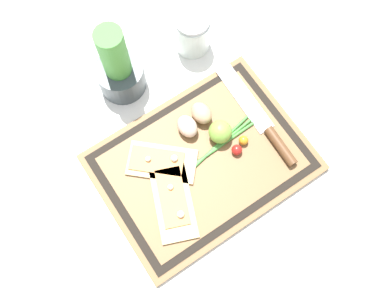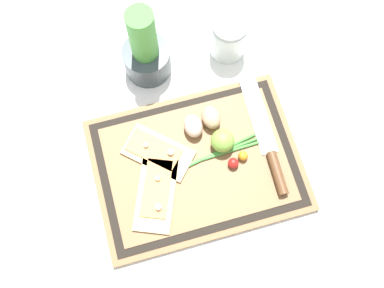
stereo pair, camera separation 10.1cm
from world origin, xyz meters
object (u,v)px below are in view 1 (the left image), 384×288
object	(u,v)px
cherry_tomato_red	(237,150)
cherry_tomato_yellow	(244,140)
egg_pink	(187,126)
egg_brown	(201,113)
lime	(220,132)
knife	(269,130)
herb_pot	(119,69)
sauce_jar	(192,34)
pizza_slice_far	(161,162)
pizza_slice_near	(174,202)

from	to	relation	value
cherry_tomato_red	cherry_tomato_yellow	world-z (taller)	cherry_tomato_red
egg_pink	cherry_tomato_yellow	size ratio (longest dim) A/B	2.53
egg_brown	egg_pink	world-z (taller)	same
egg_pink	lime	distance (m)	0.08
egg_pink	knife	bearing A→B (deg)	-35.26
knife	herb_pot	xyz separation A→B (m)	(-0.21, 0.30, 0.05)
knife	cherry_tomato_yellow	size ratio (longest dim) A/B	13.23
cherry_tomato_yellow	sauce_jar	xyz separation A→B (m)	(0.05, 0.29, 0.02)
pizza_slice_far	cherry_tomato_red	size ratio (longest dim) A/B	6.92
pizza_slice_near	pizza_slice_far	xyz separation A→B (m)	(0.03, 0.09, 0.00)
egg_pink	sauce_jar	xyz separation A→B (m)	(0.14, 0.19, 0.01)
pizza_slice_far	sauce_jar	size ratio (longest dim) A/B	1.52
knife	egg_pink	size ratio (longest dim) A/B	5.23
cherry_tomato_red	cherry_tomato_yellow	distance (m)	0.03
egg_pink	herb_pot	size ratio (longest dim) A/B	0.25
egg_pink	sauce_jar	size ratio (longest dim) A/B	0.50
herb_pot	sauce_jar	world-z (taller)	herb_pot
pizza_slice_near	lime	xyz separation A→B (m)	(0.17, 0.07, 0.02)
egg_brown	knife	bearing A→B (deg)	-47.26
egg_brown	herb_pot	bearing A→B (deg)	120.15
knife	sauce_jar	size ratio (longest dim) A/B	2.62
cherry_tomato_red	pizza_slice_far	bearing A→B (deg)	154.94
pizza_slice_far	cherry_tomato_yellow	bearing A→B (deg)	-18.97
sauce_jar	egg_pink	bearing A→B (deg)	-126.40
lime	cherry_tomato_red	distance (m)	0.06
cherry_tomato_yellow	herb_pot	size ratio (longest dim) A/B	0.10
herb_pot	egg_brown	bearing A→B (deg)	-59.85
pizza_slice_far	pizza_slice_near	bearing A→B (deg)	-105.68
pizza_slice_near	cherry_tomato_red	bearing A→B (deg)	5.82
pizza_slice_near	cherry_tomato_yellow	size ratio (longest dim) A/B	8.52
pizza_slice_far	egg_pink	size ratio (longest dim) A/B	3.04
pizza_slice_far	sauce_jar	bearing A→B (deg)	43.65
pizza_slice_far	knife	world-z (taller)	pizza_slice_far
pizza_slice_far	knife	xyz separation A→B (m)	(0.25, -0.08, 0.00)
knife	cherry_tomato_yellow	bearing A→B (deg)	169.15
cherry_tomato_yellow	herb_pot	world-z (taller)	herb_pot
lime	sauce_jar	xyz separation A→B (m)	(0.09, 0.24, 0.00)
sauce_jar	pizza_slice_near	bearing A→B (deg)	-129.48
knife	sauce_jar	xyz separation A→B (m)	(-0.01, 0.30, 0.02)
knife	egg_brown	world-z (taller)	egg_brown
egg_pink	lime	world-z (taller)	lime
egg_brown	egg_pink	size ratio (longest dim) A/B	1.00
pizza_slice_near	pizza_slice_far	size ratio (longest dim) A/B	1.11
egg_brown	cherry_tomato_red	bearing A→B (deg)	-80.78
knife	cherry_tomato_red	world-z (taller)	cherry_tomato_red
cherry_tomato_red	herb_pot	xyz separation A→B (m)	(-0.12, 0.30, 0.05)
pizza_slice_near	herb_pot	size ratio (longest dim) A/B	0.85
pizza_slice_near	cherry_tomato_yellow	world-z (taller)	pizza_slice_near
pizza_slice_far	egg_brown	xyz separation A→B (m)	(0.14, 0.04, 0.02)
egg_pink	cherry_tomato_red	bearing A→B (deg)	-59.21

